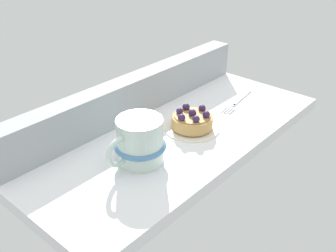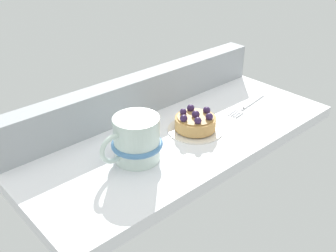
{
  "view_description": "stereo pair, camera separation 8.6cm",
  "coord_description": "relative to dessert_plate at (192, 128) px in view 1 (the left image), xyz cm",
  "views": [
    {
      "loc": [
        -61.47,
        -51.49,
        46.48
      ],
      "look_at": [
        -5.24,
        -1.97,
        4.48
      ],
      "focal_mm": 42.42,
      "sensor_mm": 36.0,
      "label": 1
    },
    {
      "loc": [
        -55.44,
        -57.59,
        46.48
      ],
      "look_at": [
        -5.24,
        -1.97,
        4.48
      ],
      "focal_mm": 42.42,
      "sensor_mm": 36.0,
      "label": 2
    }
  ],
  "objects": [
    {
      "name": "ground_plane",
      "position": [
        -3.43,
        1.86,
        -1.75
      ],
      "size": [
        77.54,
        34.31,
        2.84
      ],
      "primitive_type": "cube",
      "color": "white"
    },
    {
      "name": "raspberry_tart",
      "position": [
        0.02,
        0.02,
        2.1
      ],
      "size": [
        9.6,
        9.6,
        4.46
      ],
      "color": "tan",
      "rests_on": "dessert_plate"
    },
    {
      "name": "window_rail_back",
      "position": [
        -3.43,
        16.31,
        4.51
      ],
      "size": [
        75.99,
        5.4,
        9.68
      ],
      "primitive_type": "cube",
      "color": "#9EA3A8",
      "rests_on": "ground_plane"
    },
    {
      "name": "coffee_mug",
      "position": [
        -17.57,
        -0.23,
        4.33
      ],
      "size": [
        14.2,
        10.66,
        9.64
      ],
      "color": "silver",
      "rests_on": "ground_plane"
    },
    {
      "name": "dessert_fork",
      "position": [
        19.61,
        -0.24,
        -0.03
      ],
      "size": [
        16.43,
        3.97,
        0.6
      ],
      "color": "silver",
      "rests_on": "ground_plane"
    },
    {
      "name": "dessert_plate",
      "position": [
        0.0,
        0.0,
        0.0
      ],
      "size": [
        12.97,
        12.97,
        0.71
      ],
      "color": "silver",
      "rests_on": "ground_plane"
    }
  ]
}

